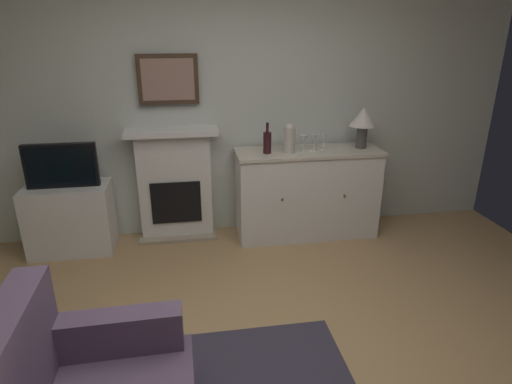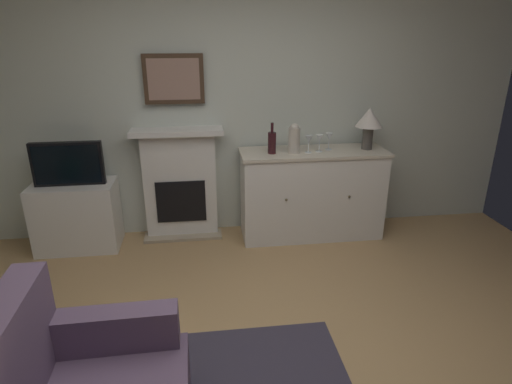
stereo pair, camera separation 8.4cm
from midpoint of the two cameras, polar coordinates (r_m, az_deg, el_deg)
name	(u,v)px [view 2 (the right image)]	position (r m, az deg, el deg)	size (l,w,h in m)	color
wall_rear	(238,87)	(4.22, -1.82, 13.75)	(5.61, 0.06, 2.91)	silver
fireplace_unit	(180,184)	(4.29, -9.49, 1.12)	(0.87, 0.30, 1.10)	white
framed_picture	(174,79)	(4.11, -10.31, 14.57)	(0.55, 0.04, 0.45)	#473323
sideboard_cabinet	(312,194)	(4.30, 7.98, -0.23)	(1.41, 0.49, 0.89)	white
table_lamp	(369,120)	(4.27, 15.38, 9.17)	(0.26, 0.26, 0.40)	#4C4742
wine_bottle	(272,142)	(4.01, 2.74, 6.64)	(0.08, 0.08, 0.29)	#331419
wine_glass_left	(309,140)	(4.06, 7.63, 6.87)	(0.07, 0.07, 0.16)	silver
wine_glass_center	(320,139)	(4.11, 9.06, 6.96)	(0.07, 0.07, 0.16)	silver
wine_glass_right	(329,137)	(4.20, 10.29, 7.17)	(0.07, 0.07, 0.16)	silver
vase_decorative	(294,138)	(4.03, 5.71, 7.10)	(0.11, 0.11, 0.28)	beige
tv_cabinet	(77,216)	(4.37, -22.24, -3.00)	(0.75, 0.42, 0.65)	white
tv_set	(68,164)	(4.18, -23.28, 3.46)	(0.62, 0.07, 0.40)	black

